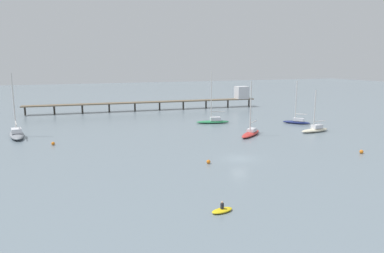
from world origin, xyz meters
The scene contains 11 objects.
ground_plane centered at (0.00, 0.00, 0.00)m, with size 400.00×400.00×0.00m, color slate.
pier centered at (13.71, 56.53, 3.37)m, with size 69.51×7.79×6.57m.
sailboat_cream centered at (24.72, 12.49, 0.63)m, with size 7.38×2.78×8.76m.
sailboat_gray centered at (-33.10, 29.13, 0.79)m, with size 3.71×10.02×12.40m.
sailboat_green centered at (9.25, 29.94, 0.71)m, with size 8.27×4.10×12.35m.
sailboat_red centered at (10.35, 14.31, 0.64)m, with size 7.71×6.99×10.78m.
sailboat_navy centered at (27.38, 22.04, 0.71)m, with size 5.39×5.73×10.08m.
dinghy_yellow centered at (-10.98, -16.56, 0.22)m, with size 2.49×1.47×1.14m.
mooring_buoy_outer centered at (19.68, -4.44, 0.31)m, with size 0.62×0.62×0.62m, color orange.
mooring_buoy_far centered at (-5.53, -0.83, 0.29)m, with size 0.58×0.58×0.58m, color orange.
mooring_buoy_near centered at (-26.50, 19.55, 0.30)m, with size 0.61×0.61×0.61m, color orange.
Camera 1 is at (-25.45, -45.85, 14.57)m, focal length 33.04 mm.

